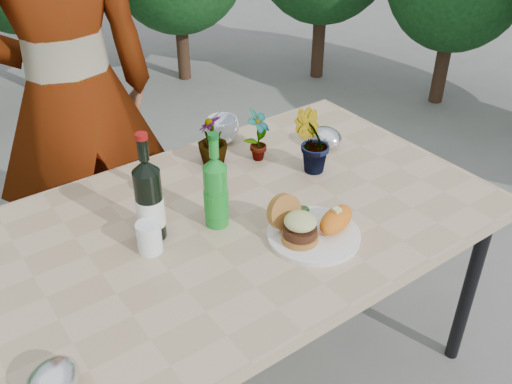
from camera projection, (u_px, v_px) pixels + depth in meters
ground at (244, 371)px, 2.22m from camera, size 80.00×80.00×0.00m
patio_table at (241, 229)px, 1.83m from camera, size 1.60×1.00×0.75m
dinner_plate at (314, 235)px, 1.70m from camera, size 0.28×0.28×0.01m
burger_stack at (296, 224)px, 1.66m from camera, size 0.11×0.16×0.11m
sweet_potato at (336, 220)px, 1.70m from camera, size 0.17×0.12×0.06m
grilled_veg at (298, 213)px, 1.76m from camera, size 0.08×0.05×0.03m
wine_bottle at (149, 201)px, 1.64m from camera, size 0.08×0.08×0.34m
sparkling_water at (216, 193)px, 1.70m from camera, size 0.08×0.08×0.31m
plastic_cup at (149, 237)px, 1.63m from camera, size 0.07×0.07×0.09m
seedling_left at (258, 136)px, 2.03m from camera, size 0.12×0.10×0.20m
seedling_mid at (312, 142)px, 1.96m from camera, size 0.16×0.16×0.23m
seedling_right at (212, 139)px, 2.01m from camera, size 0.15×0.15×0.20m
blue_bowl at (222, 130)px, 2.18m from camera, size 0.16×0.16×0.10m
foil_packet_left at (53, 381)px, 1.23m from camera, size 0.17×0.17×0.08m
foil_packet_right at (326, 138)px, 2.15m from camera, size 0.13×0.15×0.08m
person at (72, 98)px, 2.09m from camera, size 0.71×0.49×1.87m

